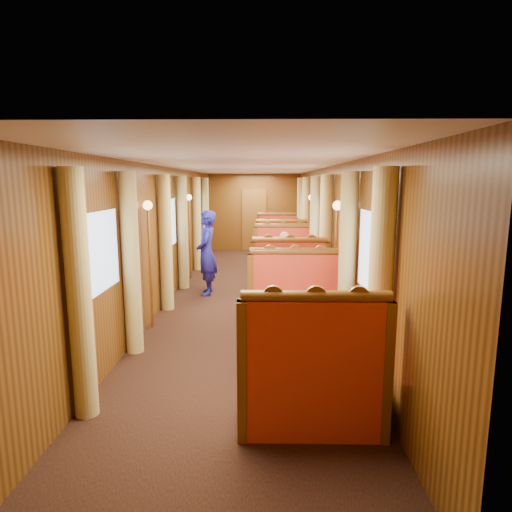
{
  "coord_description": "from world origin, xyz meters",
  "views": [
    {
      "loc": [
        0.32,
        -8.07,
        2.21
      ],
      "look_at": [
        0.2,
        -1.32,
        1.05
      ],
      "focal_mm": 30.0,
      "sensor_mm": 36.0,
      "label": 1
    }
  ],
  "objects_px": {
    "teapot_left": "(290,313)",
    "steward": "(207,253)",
    "banquette_near_fwd": "(312,386)",
    "tea_tray": "(291,318)",
    "banquette_far_aft": "(278,244)",
    "teapot_right": "(302,314)",
    "banquette_mid_aft": "(284,266)",
    "rose_vase_far": "(280,230)",
    "fruit_plate": "(329,317)",
    "rose_vase_mid": "(287,251)",
    "table_mid": "(286,279)",
    "banquette_mid_fwd": "(289,289)",
    "banquette_near_aft": "(295,316)",
    "teapot_back": "(291,309)",
    "passenger": "(284,254)",
    "banquette_far_fwd": "(281,255)",
    "table_near": "(302,348)",
    "table_far": "(280,251)"
  },
  "relations": [
    {
      "from": "banquette_near_aft",
      "to": "rose_vase_far",
      "type": "relative_size",
      "value": 3.72
    },
    {
      "from": "banquette_mid_fwd",
      "to": "rose_vase_mid",
      "type": "xyz_separation_m",
      "value": [
        0.02,
        1.03,
        0.5
      ]
    },
    {
      "from": "tea_tray",
      "to": "teapot_right",
      "type": "distance_m",
      "value": 0.13
    },
    {
      "from": "banquette_mid_fwd",
      "to": "banquette_mid_aft",
      "type": "xyz_separation_m",
      "value": [
        0.0,
        2.03,
        0.0
      ]
    },
    {
      "from": "banquette_mid_fwd",
      "to": "rose_vase_mid",
      "type": "distance_m",
      "value": 1.14
    },
    {
      "from": "banquette_near_fwd",
      "to": "steward",
      "type": "bearing_deg",
      "value": 108.13
    },
    {
      "from": "tea_tray",
      "to": "banquette_far_aft",
      "type": "bearing_deg",
      "value": 89.1
    },
    {
      "from": "banquette_far_fwd",
      "to": "fruit_plate",
      "type": "xyz_separation_m",
      "value": [
        0.29,
        -6.08,
        0.35
      ]
    },
    {
      "from": "table_near",
      "to": "banquette_mid_aft",
      "type": "height_order",
      "value": "banquette_mid_aft"
    },
    {
      "from": "banquette_near_fwd",
      "to": "rose_vase_mid",
      "type": "distance_m",
      "value": 4.55
    },
    {
      "from": "banquette_far_fwd",
      "to": "banquette_far_aft",
      "type": "height_order",
      "value": "same"
    },
    {
      "from": "table_near",
      "to": "rose_vase_mid",
      "type": "relative_size",
      "value": 2.92
    },
    {
      "from": "banquette_mid_fwd",
      "to": "banquette_far_fwd",
      "type": "height_order",
      "value": "same"
    },
    {
      "from": "teapot_back",
      "to": "passenger",
      "type": "xyz_separation_m",
      "value": [
        0.12,
        4.2,
        -0.08
      ]
    },
    {
      "from": "table_far",
      "to": "rose_vase_mid",
      "type": "xyz_separation_m",
      "value": [
        0.02,
        -3.49,
        0.55
      ]
    },
    {
      "from": "banquette_near_aft",
      "to": "table_mid",
      "type": "xyz_separation_m",
      "value": [
        0.0,
        2.49,
        -0.05
      ]
    },
    {
      "from": "banquette_mid_aft",
      "to": "rose_vase_far",
      "type": "distance_m",
      "value": 2.57
    },
    {
      "from": "fruit_plate",
      "to": "passenger",
      "type": "bearing_deg",
      "value": 93.77
    },
    {
      "from": "banquette_near_fwd",
      "to": "banquette_far_fwd",
      "type": "bearing_deg",
      "value": 90.0
    },
    {
      "from": "banquette_near_aft",
      "to": "tea_tray",
      "type": "relative_size",
      "value": 3.94
    },
    {
      "from": "table_near",
      "to": "teapot_right",
      "type": "xyz_separation_m",
      "value": [
        -0.01,
        -0.12,
        0.43
      ]
    },
    {
      "from": "table_mid",
      "to": "banquette_far_fwd",
      "type": "xyz_separation_m",
      "value": [
        0.0,
        2.49,
        0.05
      ]
    },
    {
      "from": "rose_vase_far",
      "to": "banquette_far_aft",
      "type": "bearing_deg",
      "value": 89.93
    },
    {
      "from": "banquette_near_fwd",
      "to": "rose_vase_far",
      "type": "bearing_deg",
      "value": 90.01
    },
    {
      "from": "passenger",
      "to": "table_far",
      "type": "bearing_deg",
      "value": 90.0
    },
    {
      "from": "teapot_left",
      "to": "steward",
      "type": "height_order",
      "value": "steward"
    },
    {
      "from": "banquette_near_aft",
      "to": "table_far",
      "type": "distance_m",
      "value": 5.99
    },
    {
      "from": "fruit_plate",
      "to": "rose_vase_far",
      "type": "height_order",
      "value": "rose_vase_far"
    },
    {
      "from": "banquette_near_fwd",
      "to": "tea_tray",
      "type": "bearing_deg",
      "value": 97.79
    },
    {
      "from": "rose_vase_mid",
      "to": "table_mid",
      "type": "bearing_deg",
      "value": -150.45
    },
    {
      "from": "table_near",
      "to": "fruit_plate",
      "type": "height_order",
      "value": "fruit_plate"
    },
    {
      "from": "teapot_right",
      "to": "teapot_back",
      "type": "relative_size",
      "value": 0.82
    },
    {
      "from": "banquette_mid_fwd",
      "to": "steward",
      "type": "relative_size",
      "value": 0.8
    },
    {
      "from": "teapot_left",
      "to": "steward",
      "type": "relative_size",
      "value": 0.09
    },
    {
      "from": "banquette_far_fwd",
      "to": "teapot_left",
      "type": "xyz_separation_m",
      "value": [
        -0.14,
        -6.1,
        0.39
      ]
    },
    {
      "from": "banquette_far_fwd",
      "to": "fruit_plate",
      "type": "height_order",
      "value": "banquette_far_fwd"
    },
    {
      "from": "banquette_far_aft",
      "to": "teapot_right",
      "type": "relative_size",
      "value": 9.46
    },
    {
      "from": "teapot_left",
      "to": "steward",
      "type": "distance_m",
      "value": 4.12
    },
    {
      "from": "rose_vase_mid",
      "to": "rose_vase_far",
      "type": "bearing_deg",
      "value": 90.37
    },
    {
      "from": "banquette_near_aft",
      "to": "teapot_left",
      "type": "relative_size",
      "value": 8.54
    },
    {
      "from": "tea_tray",
      "to": "teapot_back",
      "type": "bearing_deg",
      "value": 87.5
    },
    {
      "from": "rose_vase_mid",
      "to": "banquette_near_aft",
      "type": "bearing_deg",
      "value": -90.5
    },
    {
      "from": "banquette_near_fwd",
      "to": "tea_tray",
      "type": "xyz_separation_m",
      "value": [
        -0.13,
        0.93,
        0.33
      ]
    },
    {
      "from": "banquette_far_aft",
      "to": "tea_tray",
      "type": "distance_m",
      "value": 8.1
    },
    {
      "from": "banquette_near_aft",
      "to": "table_mid",
      "type": "distance_m",
      "value": 2.49
    },
    {
      "from": "table_near",
      "to": "teapot_right",
      "type": "height_order",
      "value": "teapot_right"
    },
    {
      "from": "teapot_back",
      "to": "rose_vase_far",
      "type": "relative_size",
      "value": 0.48
    },
    {
      "from": "teapot_left",
      "to": "teapot_back",
      "type": "relative_size",
      "value": 0.91
    },
    {
      "from": "teapot_left",
      "to": "rose_vase_mid",
      "type": "xyz_separation_m",
      "value": [
        0.17,
        3.62,
        0.11
      ]
    },
    {
      "from": "banquette_mid_aft",
      "to": "banquette_far_fwd",
      "type": "height_order",
      "value": "same"
    }
  ]
}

